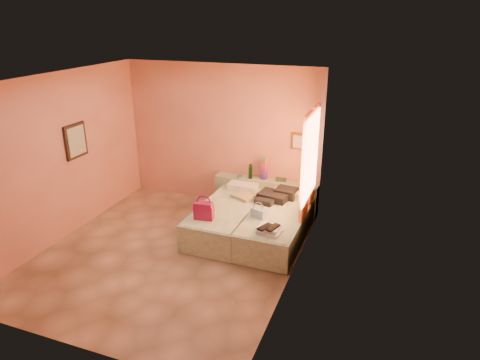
% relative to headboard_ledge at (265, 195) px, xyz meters
% --- Properties ---
extents(ground, '(4.50, 4.50, 0.00)m').
position_rel_headboard_ledge_xyz_m(ground, '(-0.98, -2.10, -0.33)').
color(ground, tan).
rests_on(ground, ground).
extents(room_walls, '(4.02, 4.51, 2.81)m').
position_rel_headboard_ledge_xyz_m(room_walls, '(-0.77, -1.53, 1.46)').
color(room_walls, tan).
rests_on(room_walls, ground).
extents(headboard_ledge, '(2.05, 0.30, 0.65)m').
position_rel_headboard_ledge_xyz_m(headboard_ledge, '(0.00, 0.00, 0.00)').
color(headboard_ledge, '#959D81').
rests_on(headboard_ledge, ground).
extents(bed_left, '(0.92, 2.01, 0.50)m').
position_rel_headboard_ledge_xyz_m(bed_left, '(-0.38, -1.05, -0.08)').
color(bed_left, beige).
rests_on(bed_left, ground).
extents(bed_right, '(0.92, 2.01, 0.50)m').
position_rel_headboard_ledge_xyz_m(bed_right, '(0.52, -1.05, -0.08)').
color(bed_right, beige).
rests_on(bed_right, ground).
extents(water_bottle, '(0.09, 0.09, 0.28)m').
position_rel_headboard_ledge_xyz_m(water_bottle, '(-0.31, -0.03, 0.47)').
color(water_bottle, '#123319').
rests_on(water_bottle, headboard_ledge).
extents(rainbow_box, '(0.12, 0.12, 0.44)m').
position_rel_headboard_ledge_xyz_m(rainbow_box, '(-0.05, 0.03, 0.54)').
color(rainbow_box, '#A3144B').
rests_on(rainbow_box, headboard_ledge).
extents(small_dish, '(0.16, 0.16, 0.03)m').
position_rel_headboard_ledge_xyz_m(small_dish, '(-0.51, -0.07, 0.34)').
color(small_dish, '#478263').
rests_on(small_dish, headboard_ledge).
extents(green_book, '(0.22, 0.17, 0.03)m').
position_rel_headboard_ledge_xyz_m(green_book, '(0.29, 0.06, 0.34)').
color(green_book, '#264730').
rests_on(green_book, headboard_ledge).
extents(flower_vase, '(0.21, 0.21, 0.23)m').
position_rel_headboard_ledge_xyz_m(flower_vase, '(0.81, 0.06, 0.44)').
color(flower_vase, white).
rests_on(flower_vase, headboard_ledge).
extents(magenta_handbag, '(0.34, 0.22, 0.30)m').
position_rel_headboard_ledge_xyz_m(magenta_handbag, '(-0.55, -1.66, 0.32)').
color(magenta_handbag, '#A3144B').
rests_on(magenta_handbag, bed_left).
extents(khaki_garment, '(0.48, 0.44, 0.07)m').
position_rel_headboard_ledge_xyz_m(khaki_garment, '(-0.22, -0.64, 0.21)').
color(khaki_garment, tan).
rests_on(khaki_garment, bed_left).
extents(clothes_pile, '(0.66, 0.66, 0.17)m').
position_rel_headboard_ledge_xyz_m(clothes_pile, '(0.36, -0.53, 0.26)').
color(clothes_pile, black).
rests_on(clothes_pile, bed_right).
extents(blue_handbag, '(0.27, 0.17, 0.16)m').
position_rel_headboard_ledge_xyz_m(blue_handbag, '(0.28, -1.32, 0.25)').
color(blue_handbag, '#4769AA').
rests_on(blue_handbag, bed_right).
extents(towel_stack, '(0.39, 0.35, 0.10)m').
position_rel_headboard_ledge_xyz_m(towel_stack, '(0.61, -1.76, 0.23)').
color(towel_stack, white).
rests_on(towel_stack, bed_right).
extents(sandal_pair, '(0.29, 0.33, 0.03)m').
position_rel_headboard_ledge_xyz_m(sandal_pair, '(0.60, -1.81, 0.29)').
color(sandal_pair, black).
rests_on(sandal_pair, towel_stack).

